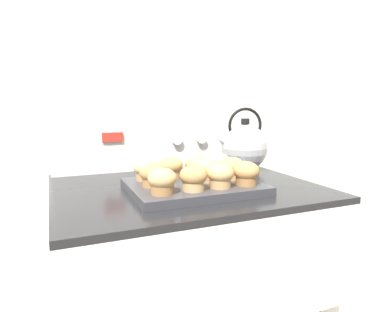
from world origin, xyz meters
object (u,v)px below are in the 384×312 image
Objects in this scene: muffin_r0_c0 at (162,181)px; muffin_pan at (194,186)px; muffin_r2_c1 at (171,167)px; tea_kettle at (244,146)px; muffin_r2_c3 at (219,164)px; muffin_r1_c0 at (153,175)px; muffin_r0_c2 at (220,175)px; muffin_r2_c2 at (196,166)px; muffin_r1_c3 at (232,168)px; muffin_r1_c2 at (207,170)px; muffin_r0_c1 at (193,178)px; muffin_r2_c0 at (146,169)px; muffin_r0_c3 at (246,173)px.

muffin_pan is at bearing 34.19° from muffin_r0_c0.
muffin_r2_c1 is at bearing 117.87° from muffin_pan.
muffin_r2_c3 is at bearing -142.94° from tea_kettle.
tea_kettle is at bearing 26.60° from muffin_r1_c0.
muffin_r0_c0 and muffin_r0_c2 have the same top height.
muffin_r1_c3 is at bearing -43.30° from muffin_r2_c2.
muffin_r0_c0 is 1.00× the size of muffin_r1_c2.
muffin_r0_c1 is 1.00× the size of muffin_r2_c0.
muffin_r1_c0 is at bearing 90.55° from muffin_r0_c0.
muffin_r0_c3 is at bearing -120.04° from tea_kettle.
muffin_r1_c3 is at bearing 44.68° from muffin_r0_c2.
muffin_r2_c1 is (0.08, 0.08, 0.00)m from muffin_r1_c0.
muffin_r1_c2 is 1.00× the size of muffin_r2_c2.
muffin_r1_c0 is 0.11m from muffin_r2_c1.
muffin_r0_c1 is 1.00× the size of muffin_r1_c3.
muffin_r2_c3 is at bearing 45.47° from muffin_r0_c1.
muffin_r2_c2 is (0.00, 0.07, 0.00)m from muffin_r1_c2.
muffin_r2_c2 is at bearing 90.57° from muffin_r0_c2.
muffin_r0_c2 and muffin_r2_c1 have the same top height.
muffin_r0_c1 is 1.00× the size of muffin_r2_c1.
muffin_r1_c2 is at bearing 47.47° from muffin_r0_c1.
muffin_r0_c1 is at bearing -88.04° from muffin_r2_c1.
tea_kettle is at bearing 49.25° from muffin_r0_c2.
muffin_r0_c3 is at bearing -89.92° from muffin_r2_c3.
muffin_r0_c3 is 0.25m from muffin_r1_c0.
muffin_r2_c0 is 1.00× the size of muffin_r2_c3.
muffin_r1_c3 is (0.24, 0.00, 0.00)m from muffin_r1_c0.
muffin_r0_c1 and muffin_r2_c1 have the same top height.
muffin_r1_c0 is 1.00× the size of muffin_r2_c3.
muffin_r0_c3 is (0.15, -0.00, 0.00)m from muffin_r0_c1.
muffin_r2_c3 is (0.12, 0.08, 0.04)m from muffin_pan.
tea_kettle reaches higher than muffin_r2_c3.
muffin_pan is 0.15m from muffin_r2_c0.
muffin_r2_c2 is (0.16, 0.08, 0.00)m from muffin_r1_c0.
muffin_r0_c2 is at bearing -25.92° from muffin_r1_c0.
muffin_r2_c1 is at bearing -1.70° from muffin_r2_c0.
muffin_r1_c3 is (0.08, 0.08, 0.00)m from muffin_r0_c2.
muffin_r2_c2 is at bearing -1.92° from muffin_r2_c0.
muffin_r2_c0 is at bearing 88.09° from muffin_r1_c0.
muffin_r1_c0 is (-0.12, -0.00, 0.04)m from muffin_pan.
muffin_r1_c2 reaches higher than muffin_pan.
tea_kettle is (0.32, 0.12, 0.03)m from muffin_r2_c1.
muffin_r1_c3 is (0.24, 0.08, 0.00)m from muffin_r0_c0.
muffin_r1_c3 is at bearing -128.75° from tea_kettle.
muffin_r2_c1 is at bearing 91.96° from muffin_r0_c1.
tea_kettle is (0.39, 0.20, 0.03)m from muffin_r1_c0.
muffin_r2_c0 is 0.07m from muffin_r2_c1.
muffin_r0_c1 is 0.08m from muffin_r0_c2.
muffin_r2_c2 is (-0.08, 0.16, 0.00)m from muffin_r0_c3.
muffin_r0_c0 is at bearing -135.17° from muffin_r2_c2.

